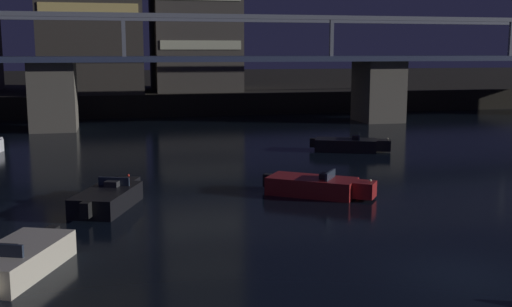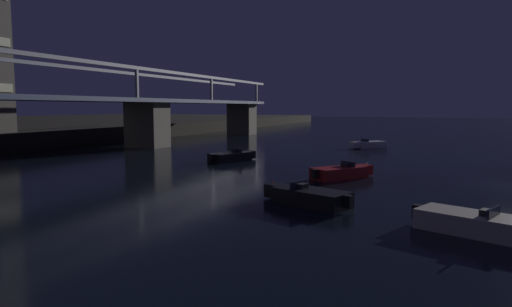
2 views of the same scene
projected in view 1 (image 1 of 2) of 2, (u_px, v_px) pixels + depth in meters
The scene contains 7 objects.
ground_plane at pixel (463, 276), 18.06m from camera, with size 400.00×400.00×0.00m, color black.
far_riverbank at pixel (172, 84), 100.43m from camera, with size 240.00×80.00×2.20m, color black.
river_bridge at pixel (225, 76), 53.81m from camera, with size 91.90×6.40×9.38m.
speedboat_near_left at pixel (317, 186), 28.08m from camera, with size 4.72×3.94×1.16m.
speedboat_near_center at pixel (14, 262), 18.00m from camera, with size 3.14×5.06×1.16m.
speedboat_near_right at pixel (349, 145), 40.40m from camera, with size 5.04×3.19×1.16m.
speedboat_mid_left at pixel (109, 198), 25.87m from camera, with size 3.09×5.08×1.16m.
Camera 1 is at (-9.80, -15.40, 6.46)m, focal length 43.67 mm.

